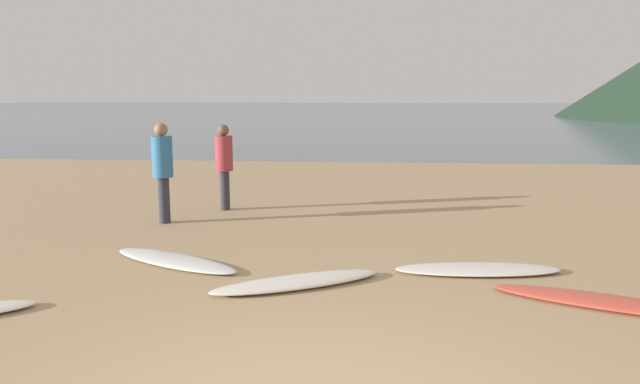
{
  "coord_description": "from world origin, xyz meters",
  "views": [
    {
      "loc": [
        0.34,
        -3.12,
        2.14
      ],
      "look_at": [
        -0.4,
        5.9,
        0.6
      ],
      "focal_mm": 33.06,
      "sensor_mm": 36.0,
      "label": 1
    }
  ],
  "objects_px": {
    "surfboard_3": "(478,269)",
    "surfboard_4": "(611,303)",
    "surfboard_1": "(175,260)",
    "surfboard_2": "(297,282)",
    "person_0": "(163,165)",
    "person_1": "(224,160)"
  },
  "relations": [
    {
      "from": "surfboard_1",
      "to": "surfboard_2",
      "type": "xyz_separation_m",
      "value": [
        1.65,
        -0.74,
        0.01
      ]
    },
    {
      "from": "surfboard_2",
      "to": "surfboard_3",
      "type": "height_order",
      "value": "surfboard_2"
    },
    {
      "from": "surfboard_3",
      "to": "surfboard_4",
      "type": "relative_size",
      "value": 0.86
    },
    {
      "from": "surfboard_1",
      "to": "person_1",
      "type": "bearing_deg",
      "value": 120.62
    },
    {
      "from": "surfboard_2",
      "to": "surfboard_3",
      "type": "bearing_deg",
      "value": -9.71
    },
    {
      "from": "surfboard_2",
      "to": "surfboard_4",
      "type": "bearing_deg",
      "value": -33.73
    },
    {
      "from": "surfboard_1",
      "to": "person_0",
      "type": "height_order",
      "value": "person_0"
    },
    {
      "from": "surfboard_4",
      "to": "surfboard_1",
      "type": "bearing_deg",
      "value": -170.84
    },
    {
      "from": "surfboard_2",
      "to": "person_0",
      "type": "bearing_deg",
      "value": 102.86
    },
    {
      "from": "surfboard_4",
      "to": "person_1",
      "type": "relative_size",
      "value": 1.48
    },
    {
      "from": "surfboard_1",
      "to": "surfboard_4",
      "type": "xyz_separation_m",
      "value": [
        4.9,
        -1.1,
        -0.0
      ]
    },
    {
      "from": "surfboard_2",
      "to": "person_1",
      "type": "distance_m",
      "value": 4.66
    },
    {
      "from": "surfboard_1",
      "to": "surfboard_3",
      "type": "relative_size",
      "value": 1.0
    },
    {
      "from": "surfboard_2",
      "to": "person_1",
      "type": "height_order",
      "value": "person_1"
    },
    {
      "from": "surfboard_2",
      "to": "person_1",
      "type": "xyz_separation_m",
      "value": [
        -1.84,
        4.19,
        0.87
      ]
    },
    {
      "from": "surfboard_4",
      "to": "person_0",
      "type": "height_order",
      "value": "person_0"
    },
    {
      "from": "surfboard_3",
      "to": "person_0",
      "type": "relative_size",
      "value": 1.21
    },
    {
      "from": "surfboard_2",
      "to": "person_0",
      "type": "distance_m",
      "value": 4.08
    },
    {
      "from": "person_0",
      "to": "person_1",
      "type": "distance_m",
      "value": 1.38
    },
    {
      "from": "person_0",
      "to": "person_1",
      "type": "bearing_deg",
      "value": 139.13
    },
    {
      "from": "surfboard_1",
      "to": "surfboard_3",
      "type": "bearing_deg",
      "value": 26.45
    },
    {
      "from": "surfboard_2",
      "to": "surfboard_4",
      "type": "xyz_separation_m",
      "value": [
        3.25,
        -0.36,
        -0.01
      ]
    }
  ]
}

